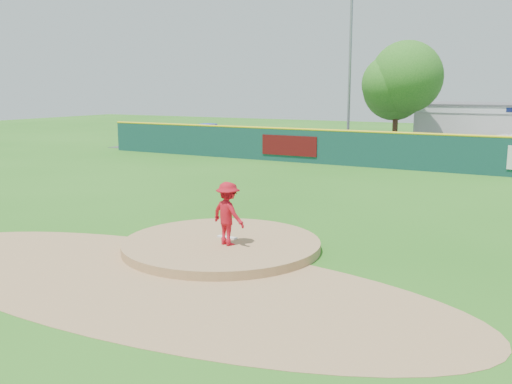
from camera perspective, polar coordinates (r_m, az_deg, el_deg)
The scene contains 11 objects.
ground at distance 16.01m, azimuth -3.46°, elevation -5.72°, with size 120.00×120.00×0.00m, color #286B19.
pitchers_mound at distance 16.01m, azimuth -3.46°, elevation -5.72°, with size 5.50×5.50×0.50m, color #9E774C.
pitching_rubber at distance 16.19m, azimuth -2.90°, elevation -4.55°, with size 0.60×0.15×0.04m, color white.
infield_dirt_arc at distance 13.69m, azimuth -10.23°, elevation -8.68°, with size 15.40×15.40×0.01m, color #9E774C.
parking_lot at distance 41.08m, azimuth 17.05°, elevation 3.77°, with size 44.00×16.00×0.02m, color #38383A.
pitcher at distance 15.32m, azimuth -2.81°, elevation -2.17°, with size 1.11×0.64×1.72m, color #B00F1D.
fence_banners at distance 32.06m, azimuth 14.63°, elevation 3.91°, with size 17.50×0.04×1.20m.
playground_slide at distance 44.43m, azimuth -4.90°, elevation 5.74°, with size 1.08×3.04×1.68m.
outfield_fence at distance 32.25m, azimuth 13.84°, elevation 4.15°, with size 40.00×0.14×2.07m.
deciduous_tree at distance 39.35m, azimuth 13.90°, elevation 10.28°, with size 5.60×5.60×7.36m.
light_pole_left at distance 42.49m, azimuth 9.38°, elevation 12.45°, with size 1.75×0.25×11.00m.
Camera 1 is at (8.23, -13.00, 4.45)m, focal length 40.00 mm.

